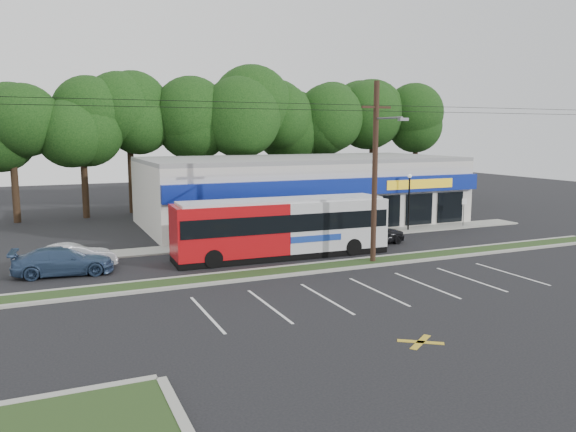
% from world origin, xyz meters
% --- Properties ---
extents(ground, '(120.00, 120.00, 0.00)m').
position_xyz_m(ground, '(0.00, 0.00, 0.00)').
color(ground, black).
rests_on(ground, ground).
extents(grass_strip, '(40.00, 1.60, 0.12)m').
position_xyz_m(grass_strip, '(0.00, 1.00, 0.06)').
color(grass_strip, '#243515').
rests_on(grass_strip, ground).
extents(curb_south, '(40.00, 0.25, 0.14)m').
position_xyz_m(curb_south, '(0.00, 0.15, 0.07)').
color(curb_south, '#9E9E93').
rests_on(curb_south, ground).
extents(curb_north, '(40.00, 0.25, 0.14)m').
position_xyz_m(curb_north, '(0.00, 1.85, 0.07)').
color(curb_north, '#9E9E93').
rests_on(curb_north, ground).
extents(sidewalk, '(32.00, 2.20, 0.10)m').
position_xyz_m(sidewalk, '(5.00, 9.00, 0.05)').
color(sidewalk, '#9E9E93').
rests_on(sidewalk, ground).
extents(strip_mall, '(25.00, 12.55, 5.30)m').
position_xyz_m(strip_mall, '(5.50, 15.91, 2.65)').
color(strip_mall, beige).
rests_on(strip_mall, ground).
extents(utility_pole, '(50.00, 2.77, 10.00)m').
position_xyz_m(utility_pole, '(2.83, 0.93, 5.41)').
color(utility_pole, black).
rests_on(utility_pole, ground).
extents(lamp_post, '(0.30, 0.30, 4.25)m').
position_xyz_m(lamp_post, '(11.00, 8.80, 2.67)').
color(lamp_post, black).
rests_on(lamp_post, ground).
extents(sign_post, '(0.45, 0.10, 2.23)m').
position_xyz_m(sign_post, '(16.00, 8.57, 1.56)').
color(sign_post, '#59595E').
rests_on(sign_post, ground).
extents(tree_line, '(46.76, 6.76, 11.83)m').
position_xyz_m(tree_line, '(4.00, 26.00, 8.42)').
color(tree_line, black).
rests_on(tree_line, ground).
extents(metrobus, '(12.86, 3.12, 3.43)m').
position_xyz_m(metrobus, '(-1.04, 4.50, 1.82)').
color(metrobus, '#B30D12').
rests_on(metrobus, ground).
extents(car_dark, '(4.68, 2.53, 1.51)m').
position_xyz_m(car_dark, '(5.87, 5.50, 0.76)').
color(car_dark, black).
rests_on(car_dark, ground).
extents(car_silver, '(4.48, 2.18, 1.42)m').
position_xyz_m(car_silver, '(-12.46, 5.97, 0.71)').
color(car_silver, '#A0A2A7').
rests_on(car_silver, ground).
extents(car_blue, '(5.15, 2.51, 1.44)m').
position_xyz_m(car_blue, '(-13.00, 5.11, 0.72)').
color(car_blue, navy).
rests_on(car_blue, ground).
extents(pedestrian_a, '(0.83, 0.74, 1.92)m').
position_xyz_m(pedestrian_a, '(2.70, 8.50, 0.96)').
color(pedestrian_a, beige).
rests_on(pedestrian_a, ground).
extents(pedestrian_b, '(1.12, 1.03, 1.86)m').
position_xyz_m(pedestrian_b, '(4.01, 6.00, 0.93)').
color(pedestrian_b, silver).
rests_on(pedestrian_b, ground).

